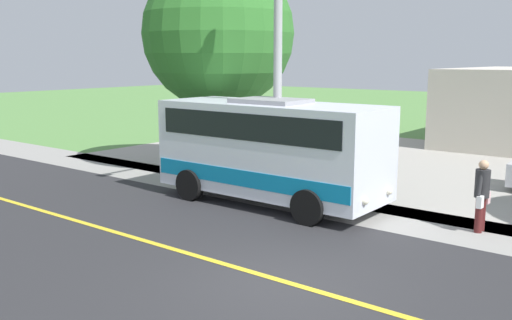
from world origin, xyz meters
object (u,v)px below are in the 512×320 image
tree_curbside (218,34)px  shuttle_bus_front (271,146)px  street_light_pole (275,48)px  pedestrian_with_bags (482,194)px

tree_curbside → shuttle_bus_front: bearing=57.2°
shuttle_bus_front → street_light_pole: (-0.39, -0.15, 2.71)m
pedestrian_with_bags → tree_curbside: (-2.04, -10.02, 3.97)m
street_light_pole → shuttle_bus_front: bearing=21.4°
shuttle_bus_front → tree_curbside: 6.29m
pedestrian_with_bags → street_light_pole: bearing=-85.1°
shuttle_bus_front → tree_curbside: tree_curbside is taller
shuttle_bus_front → tree_curbside: (-2.91, -4.52, 3.28)m
street_light_pole → tree_curbside: street_light_pole is taller
pedestrian_with_bags → tree_curbside: size_ratio=0.23×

